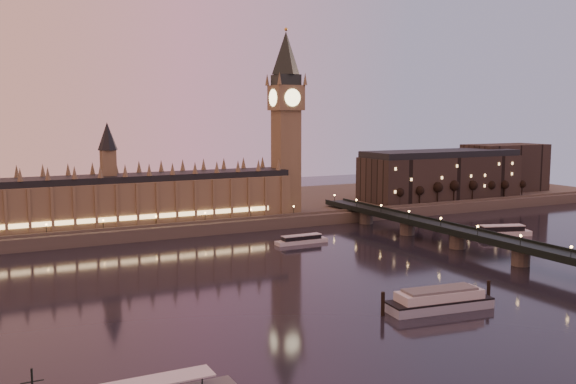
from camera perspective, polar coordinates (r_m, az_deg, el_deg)
name	(u,v)px	position (r m, az deg, el deg)	size (l,w,h in m)	color
ground	(302,281)	(242.10, 1.24, -7.89)	(700.00, 700.00, 0.00)	black
far_embankment	(220,209)	(401.40, -6.06, -1.53)	(560.00, 130.00, 6.00)	#423D35
palace_of_westminster	(121,194)	(337.30, -14.62, -0.13)	(180.00, 26.62, 52.00)	brown
big_ben	(286,110)	(366.28, -0.18, 7.26)	(17.68, 17.68, 104.00)	brown
westminster_bridge	(487,244)	(294.15, 17.25, -4.44)	(13.20, 260.00, 15.30)	black
city_block	(463,172)	(456.60, 15.27, 1.72)	(155.00, 45.00, 34.00)	black
bare_tree_0	(398,192)	(395.69, 9.71, -0.02)	(5.68, 5.68, 11.55)	black
bare_tree_1	(417,191)	(404.67, 11.41, 0.09)	(5.68, 5.68, 11.55)	black
bare_tree_2	(436,190)	(414.00, 13.03, 0.20)	(5.68, 5.68, 11.55)	black
bare_tree_3	(454,188)	(423.64, 14.58, 0.31)	(5.68, 5.68, 11.55)	black
bare_tree_4	(472,187)	(433.58, 16.05, 0.41)	(5.68, 5.68, 11.55)	black
bare_tree_5	(489,186)	(443.80, 17.46, 0.51)	(5.68, 5.68, 11.55)	black
bare_tree_6	(506,185)	(454.27, 18.81, 0.60)	(5.68, 5.68, 11.55)	black
bare_tree_7	(522,184)	(464.98, 20.10, 0.68)	(5.68, 5.68, 11.55)	black
cruise_boat_a	(302,240)	(309.43, 1.21, -4.26)	(26.39, 5.95, 4.21)	silver
cruise_boat_b	(502,231)	(346.94, 18.49, -3.30)	(30.29, 16.28, 5.44)	silver
moored_barge	(439,300)	(212.51, 13.31, -9.33)	(40.32, 13.75, 7.44)	#8C9BB2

